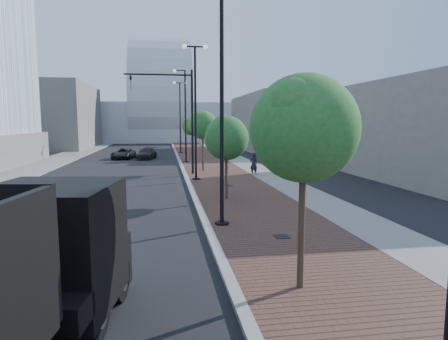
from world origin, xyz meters
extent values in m
cube|color=#4C2D23|center=(3.50, 40.00, 0.06)|extent=(7.00, 140.00, 0.12)
cube|color=slate|center=(6.20, 40.00, 0.07)|extent=(2.40, 140.00, 0.13)
cube|color=gray|center=(0.00, 40.00, 0.07)|extent=(0.30, 140.00, 0.14)
cube|color=slate|center=(-13.00, 40.00, 0.06)|extent=(4.00, 140.00, 0.12)
cube|color=black|center=(-3.83, 3.37, 1.62)|extent=(2.73, 2.81, 2.47)
cube|color=black|center=(-3.60, 4.86, 0.81)|extent=(2.33, 0.82, 1.24)
cube|color=black|center=(-4.06, 1.89, 1.00)|extent=(2.47, 1.12, 0.48)
cylinder|color=black|center=(-2.93, 2.63, 0.52)|extent=(0.44, 1.08, 1.05)
cylinder|color=silver|center=(-2.93, 2.63, 0.52)|extent=(0.41, 0.61, 0.57)
cylinder|color=black|center=(-4.66, 4.51, 0.52)|extent=(0.44, 1.08, 1.05)
cylinder|color=silver|center=(-4.66, 4.51, 0.52)|extent=(0.41, 0.61, 0.57)
cylinder|color=black|center=(-2.69, 4.21, 0.52)|extent=(0.44, 1.08, 1.05)
cylinder|color=silver|center=(-2.69, 4.21, 0.52)|extent=(0.41, 0.61, 0.57)
imported|color=silver|center=(-5.06, 7.12, 0.68)|extent=(2.33, 4.34, 1.36)
imported|color=black|center=(-6.08, 39.64, 0.60)|extent=(2.68, 4.57, 1.19)
imported|color=black|center=(-3.50, 39.18, 0.61)|extent=(2.45, 4.42, 1.21)
imported|color=black|center=(5.21, 24.05, 0.90)|extent=(0.76, 0.62, 1.79)
cylinder|color=black|center=(0.60, 10.00, 0.10)|extent=(0.56, 0.56, 0.20)
cylinder|color=black|center=(0.60, 10.00, 4.62)|extent=(0.16, 0.16, 9.00)
cylinder|color=black|center=(0.60, 22.00, 0.10)|extent=(0.56, 0.56, 0.20)
cylinder|color=black|center=(0.60, 22.00, 4.62)|extent=(0.16, 0.16, 9.00)
cylinder|color=black|center=(0.60, 22.00, 9.12)|extent=(1.40, 0.10, 0.10)
sphere|color=silver|center=(-0.10, 22.00, 9.12)|extent=(0.32, 0.32, 0.32)
sphere|color=silver|center=(1.30, 22.00, 9.12)|extent=(0.32, 0.32, 0.32)
cylinder|color=black|center=(0.60, 34.00, 0.10)|extent=(0.56, 0.56, 0.20)
cylinder|color=black|center=(0.60, 34.00, 4.62)|extent=(0.16, 0.16, 9.00)
cylinder|color=black|center=(0.10, 34.00, 9.12)|extent=(1.00, 0.10, 0.10)
sphere|color=silver|center=(-0.40, 34.00, 9.05)|extent=(0.32, 0.32, 0.32)
cylinder|color=black|center=(0.60, 46.00, 0.10)|extent=(0.56, 0.56, 0.20)
cylinder|color=black|center=(0.60, 46.00, 4.62)|extent=(0.16, 0.16, 9.00)
cylinder|color=black|center=(0.60, 46.00, 9.12)|extent=(1.40, 0.10, 0.10)
sphere|color=silver|center=(-0.10, 46.00, 9.12)|extent=(0.32, 0.32, 0.32)
sphere|color=silver|center=(1.30, 46.00, 9.12)|extent=(0.32, 0.32, 0.32)
cylinder|color=black|center=(0.60, 25.00, 4.00)|extent=(0.18, 0.18, 8.00)
cylinder|color=black|center=(-1.90, 25.00, 7.60)|extent=(5.00, 0.12, 0.12)
imported|color=black|center=(-3.90, 25.00, 7.00)|extent=(0.16, 0.20, 1.00)
cylinder|color=#382619|center=(1.60, 4.00, 1.84)|extent=(0.16, 0.16, 3.67)
sphere|color=#215F20|center=(1.60, 4.00, 3.94)|extent=(2.51, 2.51, 2.51)
sphere|color=#215F20|center=(2.00, 4.30, 3.67)|extent=(1.76, 1.76, 1.76)
sphere|color=#215F20|center=(1.30, 3.70, 4.30)|extent=(1.51, 1.51, 1.51)
cylinder|color=#382619|center=(1.60, 15.00, 1.53)|extent=(0.16, 0.16, 3.06)
sphere|color=#1D551D|center=(1.60, 15.00, 3.28)|extent=(2.29, 2.29, 2.29)
sphere|color=#1D551D|center=(2.00, 15.30, 3.06)|extent=(1.60, 1.60, 1.60)
sphere|color=#1D551D|center=(1.30, 14.70, 3.59)|extent=(1.37, 1.37, 1.37)
cylinder|color=#382619|center=(1.60, 27.00, 1.80)|extent=(0.16, 0.16, 3.61)
sphere|color=#216021|center=(1.60, 27.00, 3.87)|extent=(2.36, 2.36, 2.36)
sphere|color=#216021|center=(2.00, 27.30, 3.61)|extent=(1.65, 1.65, 1.65)
sphere|color=#216021|center=(1.30, 26.70, 4.23)|extent=(1.41, 1.41, 1.41)
cylinder|color=#382619|center=(1.60, 39.00, 1.73)|extent=(0.16, 0.16, 3.45)
sphere|color=#30561D|center=(1.60, 39.00, 3.70)|extent=(2.19, 2.19, 2.19)
sphere|color=#30561D|center=(2.00, 39.30, 3.45)|extent=(1.53, 1.53, 1.53)
sphere|color=#30561D|center=(1.30, 38.70, 4.04)|extent=(1.31, 1.31, 1.31)
cube|color=#AFB4BA|center=(-2.00, 85.00, 4.00)|extent=(50.00, 28.00, 8.00)
cube|color=slate|center=(-20.00, 60.00, 5.00)|extent=(14.00, 20.00, 10.00)
cube|color=slate|center=(16.00, 50.00, 4.00)|extent=(12.00, 22.00, 8.00)
cube|color=#66615C|center=(18.00, 20.00, 3.50)|extent=(10.00, 16.00, 7.00)
cube|color=black|center=(2.40, 8.00, 0.13)|extent=(0.50, 0.50, 0.02)
cube|color=black|center=(2.40, 19.00, 0.13)|extent=(0.50, 0.50, 0.02)
camera|label=1|loc=(-1.60, -4.46, 4.07)|focal=30.72mm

